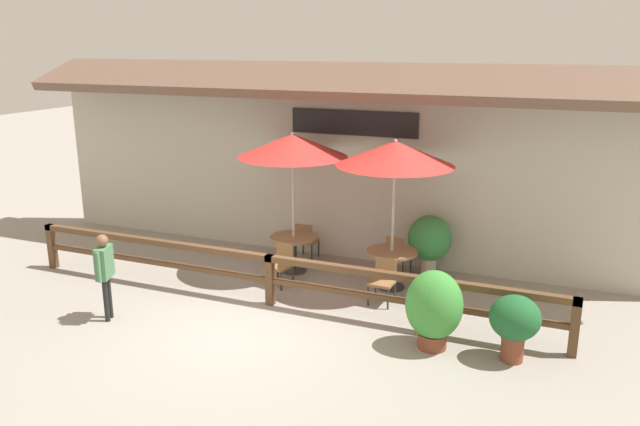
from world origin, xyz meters
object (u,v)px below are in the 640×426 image
at_px(pedestrian, 104,266).
at_px(dining_table_middle, 392,258).
at_px(patio_umbrella_middle, 395,154).
at_px(potted_plant_tall_tropical, 515,321).
at_px(chair_near_streetside, 281,263).
at_px(dining_table_near, 294,243).
at_px(patio_umbrella_near, 292,146).
at_px(chair_near_wallside, 306,239).
at_px(potted_plant_broad_leaf, 434,307).
at_px(chair_middle_wallside, 397,253).
at_px(potted_plant_entrance_palm, 430,240).
at_px(chair_middle_streetside, 383,279).

bearing_deg(pedestrian, dining_table_middle, -71.78).
xyz_separation_m(patio_umbrella_middle, potted_plant_tall_tropical, (2.48, -2.09, -2.01)).
bearing_deg(chair_near_streetside, dining_table_near, 108.89).
bearing_deg(dining_table_near, dining_table_middle, -3.22).
height_order(patio_umbrella_near, chair_near_wallside, patio_umbrella_near).
xyz_separation_m(patio_umbrella_near, dining_table_middle, (2.13, -0.12, -2.04)).
height_order(potted_plant_broad_leaf, potted_plant_tall_tropical, potted_plant_broad_leaf).
relative_size(chair_middle_wallside, pedestrian, 0.54).
distance_m(dining_table_near, dining_table_middle, 2.14).
height_order(patio_umbrella_near, potted_plant_entrance_palm, patio_umbrella_near).
relative_size(potted_plant_entrance_palm, pedestrian, 0.84).
relative_size(patio_umbrella_near, potted_plant_entrance_palm, 2.27).
bearing_deg(potted_plant_broad_leaf, chair_middle_wallside, 115.29).
height_order(chair_near_streetside, potted_plant_broad_leaf, potted_plant_broad_leaf).
relative_size(dining_table_middle, pedestrian, 0.64).
bearing_deg(chair_near_wallside, dining_table_middle, 158.55).
xyz_separation_m(dining_table_near, chair_middle_streetside, (2.19, -0.86, -0.15)).
bearing_deg(chair_near_wallside, patio_umbrella_near, 94.93).
bearing_deg(patio_umbrella_middle, dining_table_middle, 180.00).
xyz_separation_m(chair_near_wallside, potted_plant_entrance_palm, (2.72, -0.01, 0.32)).
xyz_separation_m(chair_near_wallside, chair_middle_wallside, (2.10, -0.15, 0.00)).
bearing_deg(potted_plant_tall_tropical, potted_plant_broad_leaf, -177.57).
xyz_separation_m(dining_table_near, chair_middle_wallside, (2.05, 0.62, -0.15)).
height_order(potted_plant_entrance_palm, pedestrian, pedestrian).
height_order(patio_umbrella_middle, pedestrian, patio_umbrella_middle).
distance_m(dining_table_middle, chair_middle_wallside, 0.76).
relative_size(chair_near_wallside, potted_plant_broad_leaf, 0.65).
xyz_separation_m(chair_near_wallside, patio_umbrella_middle, (2.19, -0.90, 2.19)).
bearing_deg(potted_plant_entrance_palm, potted_plant_broad_leaf, -76.14).
height_order(potted_plant_broad_leaf, pedestrian, pedestrian).
bearing_deg(chair_near_wallside, chair_middle_streetside, 144.69).
relative_size(dining_table_near, potted_plant_tall_tropical, 0.94).
xyz_separation_m(dining_table_near, potted_plant_tall_tropical, (4.61, -2.21, 0.03)).
bearing_deg(potted_plant_entrance_palm, chair_middle_wallside, -166.65).
height_order(chair_middle_streetside, potted_plant_broad_leaf, potted_plant_broad_leaf).
bearing_deg(chair_middle_wallside, patio_umbrella_near, 28.02).
xyz_separation_m(chair_middle_streetside, pedestrian, (-4.17, -2.49, 0.53)).
height_order(chair_near_streetside, patio_umbrella_middle, patio_umbrella_middle).
relative_size(chair_near_wallside, pedestrian, 0.54).
bearing_deg(dining_table_near, potted_plant_tall_tropical, -25.66).
bearing_deg(potted_plant_tall_tropical, dining_table_near, 154.34).
bearing_deg(chair_near_streetside, dining_table_middle, 30.30).
relative_size(patio_umbrella_middle, pedestrian, 1.90).
height_order(chair_near_streetside, potted_plant_entrance_palm, potted_plant_entrance_palm).
distance_m(chair_near_wallside, chair_middle_streetside, 2.78).
xyz_separation_m(patio_umbrella_near, dining_table_near, (0.00, -0.00, -2.04)).
relative_size(dining_table_middle, chair_middle_wallside, 1.18).
distance_m(dining_table_near, chair_near_wallside, 0.79).
distance_m(dining_table_near, chair_near_streetside, 0.80).
distance_m(chair_middle_wallside, potted_plant_broad_leaf, 3.20).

